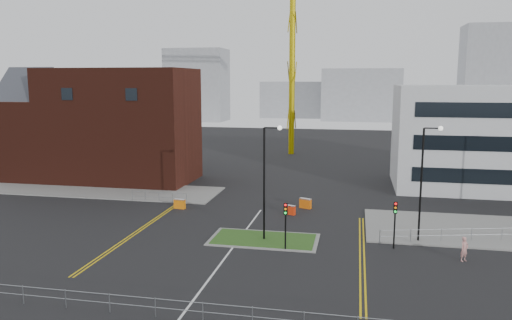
{
  "coord_description": "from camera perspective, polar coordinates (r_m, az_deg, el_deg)",
  "views": [
    {
      "loc": [
        8.97,
        -29.59,
        12.63
      ],
      "look_at": [
        -0.44,
        16.81,
        5.0
      ],
      "focal_mm": 35.0,
      "sensor_mm": 36.0,
      "label": 1
    }
  ],
  "objects": [
    {
      "name": "railing_right",
      "position": [
        44.29,
        26.3,
        -7.34
      ],
      "size": [
        19.05,
        5.05,
        1.1
      ],
      "color": "gray",
      "rests_on": "ground"
    },
    {
      "name": "pedestrian",
      "position": [
        38.45,
        22.71,
        -9.37
      ],
      "size": [
        0.77,
        0.73,
        1.77
      ],
      "primitive_type": "imported",
      "rotation": [
        0.0,
        0.0,
        0.66
      ],
      "color": "#D8918B",
      "rests_on": "ground"
    },
    {
      "name": "skyline_d",
      "position": [
        170.56,
        5.79,
        6.88
      ],
      "size": [
        30.0,
        12.0,
        12.0
      ],
      "primitive_type": "cube",
      "color": "gray",
      "rests_on": "ground"
    },
    {
      "name": "barrier_mid",
      "position": [
        47.55,
        3.89,
        -5.66
      ],
      "size": [
        1.13,
        0.72,
        0.9
      ],
      "color": "red",
      "rests_on": "ground"
    },
    {
      "name": "traffic_light_right",
      "position": [
        39.01,
        15.61,
        -6.14
      ],
      "size": [
        0.28,
        0.33,
        3.65
      ],
      "color": "black",
      "rests_on": "ground"
    },
    {
      "name": "centre_line",
      "position": [
        35.18,
        -4.19,
        -11.9
      ],
      "size": [
        0.15,
        30.0,
        0.01
      ],
      "primitive_type": "cube",
      "color": "silver",
      "rests_on": "ground"
    },
    {
      "name": "barrier_right",
      "position": [
        49.92,
        5.66,
        -4.9
      ],
      "size": [
        1.25,
        0.81,
        1.0
      ],
      "color": "orange",
      "rests_on": "ground"
    },
    {
      "name": "ground",
      "position": [
        33.4,
        -5.14,
        -13.11
      ],
      "size": [
        200.0,
        200.0,
        0.0
      ],
      "primitive_type": "plane",
      "color": "black",
      "rests_on": "ground"
    },
    {
      "name": "skyline_c",
      "position": [
        158.73,
        24.9,
        8.81
      ],
      "size": [
        14.0,
        12.0,
        28.0
      ],
      "primitive_type": "cube",
      "color": "gray",
      "rests_on": "ground"
    },
    {
      "name": "pavement_right",
      "position": [
        47.2,
        27.25,
        -7.34
      ],
      "size": [
        24.0,
        10.0,
        0.12
      ],
      "primitive_type": "cube",
      "color": "slate",
      "rests_on": "ground"
    },
    {
      "name": "yellow_left_a",
      "position": [
        45.27,
        -12.53,
        -7.26
      ],
      "size": [
        0.12,
        24.0,
        0.01
      ],
      "primitive_type": "cube",
      "color": "gold",
      "rests_on": "ground"
    },
    {
      "name": "yellow_right_b",
      "position": [
        37.77,
        12.26,
        -10.59
      ],
      "size": [
        0.12,
        20.0,
        0.01
      ],
      "primitive_type": "cube",
      "color": "gold",
      "rests_on": "ground"
    },
    {
      "name": "brick_building",
      "position": [
        66.11,
        -17.52,
        3.71
      ],
      "size": [
        24.2,
        10.07,
        14.24
      ],
      "color": "#421910",
      "rests_on": "ground"
    },
    {
      "name": "streetlamp_island",
      "position": [
        38.86,
        1.26,
        -1.55
      ],
      "size": [
        1.46,
        0.36,
        9.18
      ],
      "color": "black",
      "rests_on": "ground"
    },
    {
      "name": "skyline_b",
      "position": [
        159.66,
        11.93,
        7.3
      ],
      "size": [
        24.0,
        12.0,
        16.0
      ],
      "primitive_type": "cube",
      "color": "gray",
      "rests_on": "ground"
    },
    {
      "name": "streetlamp_right_near",
      "position": [
        40.58,
        18.71,
        -1.58
      ],
      "size": [
        1.46,
        0.36,
        9.18
      ],
      "color": "black",
      "rests_on": "ground"
    },
    {
      "name": "yellow_left_b",
      "position": [
        45.15,
        -12.18,
        -7.29
      ],
      "size": [
        0.12,
        24.0,
        0.01
      ],
      "primitive_type": "cube",
      "color": "gold",
      "rests_on": "ground"
    },
    {
      "name": "island_kerb",
      "position": [
        40.25,
        0.92,
        -9.08
      ],
      "size": [
        8.6,
        4.6,
        0.08
      ],
      "primitive_type": "cube",
      "color": "slate",
      "rests_on": "ground"
    },
    {
      "name": "grass_island",
      "position": [
        40.24,
        0.92,
        -9.05
      ],
      "size": [
        8.0,
        4.0,
        0.12
      ],
      "primitive_type": "cube",
      "color": "#264C19",
      "rests_on": "ground"
    },
    {
      "name": "yellow_right_a",
      "position": [
        37.76,
        11.8,
        -10.58
      ],
      "size": [
        0.12,
        20.0,
        0.01
      ],
      "primitive_type": "cube",
      "color": "gold",
      "rests_on": "ground"
    },
    {
      "name": "railing_front",
      "position": [
        27.88,
        -8.82,
        -16.11
      ],
      "size": [
        24.05,
        0.05,
        1.1
      ],
      "color": "gray",
      "rests_on": "ground"
    },
    {
      "name": "barrier_left",
      "position": [
        50.13,
        -8.72,
        -4.93
      ],
      "size": [
        1.19,
        0.54,
        0.96
      ],
      "color": "orange",
      "rests_on": "ground"
    },
    {
      "name": "skyline_a",
      "position": [
        157.41,
        -6.73,
        8.5
      ],
      "size": [
        18.0,
        12.0,
        22.0
      ],
      "primitive_type": "cube",
      "color": "gray",
      "rests_on": "ground"
    },
    {
      "name": "office_block",
      "position": [
        64.22,
        26.8,
        2.25
      ],
      "size": [
        25.0,
        12.2,
        12.0
      ],
      "color": "silver",
      "rests_on": "ground"
    },
    {
      "name": "pavement_left",
      "position": [
        60.49,
        -17.48,
        -3.27
      ],
      "size": [
        28.0,
        8.0,
        0.12
      ],
      "primitive_type": "cube",
      "color": "slate",
      "rests_on": "ground"
    },
    {
      "name": "traffic_light_island",
      "position": [
        37.3,
        3.4,
        -6.51
      ],
      "size": [
        0.28,
        0.33,
        3.65
      ],
      "color": "black",
      "rests_on": "ground"
    },
    {
      "name": "railing_left",
      "position": [
        52.96,
        -11.04,
        -3.99
      ],
      "size": [
        6.05,
        0.05,
        1.1
      ],
      "color": "gray",
      "rests_on": "ground"
    }
  ]
}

